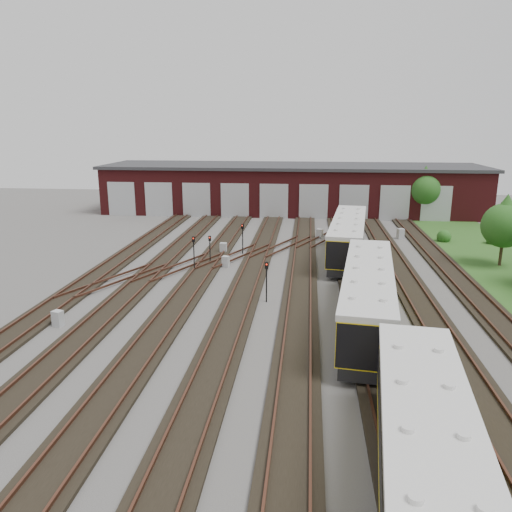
# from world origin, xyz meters

# --- Properties ---
(ground) EXTENTS (120.00, 120.00, 0.00)m
(ground) POSITION_xyz_m (0.00, 0.00, 0.00)
(ground) COLOR #413E3C
(ground) RESTS_ON ground
(track_network) EXTENTS (30.40, 70.00, 0.33)m
(track_network) POSITION_xyz_m (-0.17, 0.59, 0.11)
(track_network) COLOR black
(track_network) RESTS_ON ground
(maintenance_shed) EXTENTS (51.00, 12.50, 6.35)m
(maintenance_shed) POSITION_xyz_m (-0.01, 39.97, 3.20)
(maintenance_shed) COLOR #4F1315
(maintenance_shed) RESTS_ON ground
(metro_train) EXTENTS (4.56, 47.61, 3.18)m
(metro_train) POSITION_xyz_m (6.00, -0.60, 1.96)
(metro_train) COLOR black
(metro_train) RESTS_ON ground
(signal_mast_0) EXTENTS (0.26, 0.25, 2.81)m
(signal_mast_0) POSITION_xyz_m (-3.56, 15.65, 1.81)
(signal_mast_0) COLOR black
(signal_mast_0) RESTS_ON ground
(signal_mast_1) EXTENTS (0.23, 0.21, 2.94)m
(signal_mast_1) POSITION_xyz_m (-6.70, 9.37, 1.87)
(signal_mast_1) COLOR black
(signal_mast_1) RESTS_ON ground
(signal_mast_2) EXTENTS (0.22, 0.20, 2.44)m
(signal_mast_2) POSITION_xyz_m (-5.91, 11.99, 1.58)
(signal_mast_2) COLOR black
(signal_mast_2) RESTS_ON ground
(signal_mast_3) EXTENTS (0.24, 0.22, 2.81)m
(signal_mast_3) POSITION_xyz_m (-0.25, 2.86, 1.80)
(signal_mast_3) COLOR black
(signal_mast_3) RESTS_ON ground
(relay_cabinet_0) EXTENTS (0.68, 0.61, 0.96)m
(relay_cabinet_0) POSITION_xyz_m (-12.21, -2.59, 0.48)
(relay_cabinet_0) COLOR #A6A8AB
(relay_cabinet_0) RESTS_ON ground
(relay_cabinet_1) EXTENTS (0.67, 0.60, 0.93)m
(relay_cabinet_1) POSITION_xyz_m (-4.40, 11.08, 0.47)
(relay_cabinet_1) COLOR #A6A8AB
(relay_cabinet_1) RESTS_ON ground
(relay_cabinet_2) EXTENTS (0.63, 0.53, 0.99)m
(relay_cabinet_2) POSITION_xyz_m (-5.37, 15.60, 0.50)
(relay_cabinet_2) COLOR #A6A8AB
(relay_cabinet_2) RESTS_ON ground
(relay_cabinet_3) EXTENTS (0.76, 0.71, 1.03)m
(relay_cabinet_3) POSITION_xyz_m (3.64, 22.77, 0.51)
(relay_cabinet_3) COLOR #A6A8AB
(relay_cabinet_3) RESTS_ON ground
(relay_cabinet_4) EXTENTS (0.80, 0.73, 1.08)m
(relay_cabinet_4) POSITION_xyz_m (12.09, 23.60, 0.54)
(relay_cabinet_4) COLOR #A6A8AB
(relay_cabinet_4) RESTS_ON ground
(tree_0) EXTENTS (4.07, 4.07, 6.75)m
(tree_0) POSITION_xyz_m (16.66, 35.00, 4.34)
(tree_0) COLOR #302415
(tree_0) RESTS_ON ground
(tree_1) EXTENTS (3.70, 3.70, 6.14)m
(tree_1) POSITION_xyz_m (18.67, 13.84, 3.94)
(tree_1) COLOR #302415
(tree_1) RESTS_ON ground
(bush_1) EXTENTS (1.42, 1.42, 1.42)m
(bush_1) POSITION_xyz_m (16.28, 22.74, 0.71)
(bush_1) COLOR #164313
(bush_1) RESTS_ON ground
(bush_2) EXTENTS (1.30, 1.30, 1.30)m
(bush_2) POSITION_xyz_m (20.91, 22.14, 0.65)
(bush_2) COLOR #164313
(bush_2) RESTS_ON ground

